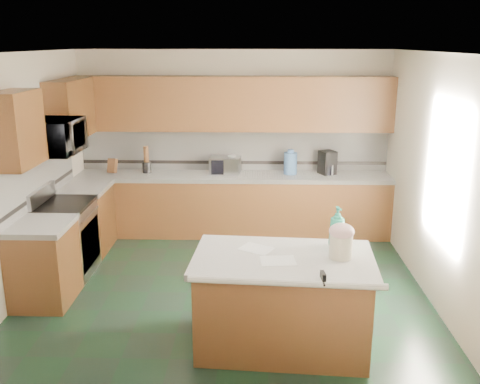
{
  "coord_description": "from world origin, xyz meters",
  "views": [
    {
      "loc": [
        0.32,
        -5.63,
        2.81
      ],
      "look_at": [
        0.15,
        0.35,
        1.12
      ],
      "focal_mm": 40.0,
      "sensor_mm": 36.0,
      "label": 1
    }
  ],
  "objects_px": {
    "island_top": "(283,259)",
    "coffee_maker": "(327,163)",
    "island_base": "(282,305)",
    "knife_block": "(112,166)",
    "treat_jar": "(341,246)",
    "soap_bottle_island": "(337,227)",
    "toaster_oven": "(225,165)"
  },
  "relations": [
    {
      "from": "knife_block",
      "to": "toaster_oven",
      "type": "distance_m",
      "value": 1.68
    },
    {
      "from": "toaster_oven",
      "to": "coffee_maker",
      "type": "height_order",
      "value": "coffee_maker"
    },
    {
      "from": "coffee_maker",
      "to": "toaster_oven",
      "type": "bearing_deg",
      "value": 156.5
    },
    {
      "from": "knife_block",
      "to": "coffee_maker",
      "type": "xyz_separation_m",
      "value": [
        3.18,
        0.03,
        0.06
      ]
    },
    {
      "from": "treat_jar",
      "to": "coffee_maker",
      "type": "bearing_deg",
      "value": 106.71
    },
    {
      "from": "island_base",
      "to": "island_top",
      "type": "bearing_deg",
      "value": 0.0
    },
    {
      "from": "toaster_oven",
      "to": "coffee_maker",
      "type": "xyz_separation_m",
      "value": [
        1.5,
        0.03,
        0.05
      ]
    },
    {
      "from": "soap_bottle_island",
      "to": "knife_block",
      "type": "distance_m",
      "value": 4.1
    },
    {
      "from": "island_top",
      "to": "treat_jar",
      "type": "relative_size",
      "value": 7.55
    },
    {
      "from": "island_base",
      "to": "knife_block",
      "type": "xyz_separation_m",
      "value": [
        -2.38,
        3.14,
        0.6
      ]
    },
    {
      "from": "soap_bottle_island",
      "to": "knife_block",
      "type": "xyz_separation_m",
      "value": [
        -2.9,
        2.89,
        -0.09
      ]
    },
    {
      "from": "treat_jar",
      "to": "soap_bottle_island",
      "type": "distance_m",
      "value": 0.27
    },
    {
      "from": "island_base",
      "to": "soap_bottle_island",
      "type": "bearing_deg",
      "value": 29.72
    },
    {
      "from": "treat_jar",
      "to": "knife_block",
      "type": "height_order",
      "value": "knife_block"
    },
    {
      "from": "coffee_maker",
      "to": "knife_block",
      "type": "bearing_deg",
      "value": 155.89
    },
    {
      "from": "island_top",
      "to": "knife_block",
      "type": "relative_size",
      "value": 7.72
    },
    {
      "from": "soap_bottle_island",
      "to": "knife_block",
      "type": "height_order",
      "value": "soap_bottle_island"
    },
    {
      "from": "knife_block",
      "to": "coffee_maker",
      "type": "distance_m",
      "value": 3.18
    },
    {
      "from": "treat_jar",
      "to": "soap_bottle_island",
      "type": "bearing_deg",
      "value": 111.72
    },
    {
      "from": "island_base",
      "to": "toaster_oven",
      "type": "bearing_deg",
      "value": 106.63
    },
    {
      "from": "island_top",
      "to": "coffee_maker",
      "type": "bearing_deg",
      "value": 79.87
    },
    {
      "from": "treat_jar",
      "to": "knife_block",
      "type": "xyz_separation_m",
      "value": [
        -2.9,
        3.15,
        -0.0
      ]
    },
    {
      "from": "toaster_oven",
      "to": "island_base",
      "type": "bearing_deg",
      "value": -71.0
    },
    {
      "from": "island_top",
      "to": "coffee_maker",
      "type": "height_order",
      "value": "coffee_maker"
    },
    {
      "from": "island_top",
      "to": "knife_block",
      "type": "distance_m",
      "value": 3.94
    },
    {
      "from": "island_top",
      "to": "knife_block",
      "type": "bearing_deg",
      "value": 131.21
    },
    {
      "from": "island_top",
      "to": "coffee_maker",
      "type": "relative_size",
      "value": 4.81
    },
    {
      "from": "treat_jar",
      "to": "toaster_oven",
      "type": "bearing_deg",
      "value": 132.97
    },
    {
      "from": "knife_block",
      "to": "island_top",
      "type": "bearing_deg",
      "value": -41.45
    },
    {
      "from": "island_base",
      "to": "knife_block",
      "type": "distance_m",
      "value": 3.99
    },
    {
      "from": "soap_bottle_island",
      "to": "toaster_oven",
      "type": "height_order",
      "value": "soap_bottle_island"
    },
    {
      "from": "island_top",
      "to": "coffee_maker",
      "type": "distance_m",
      "value": 3.28
    }
  ]
}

